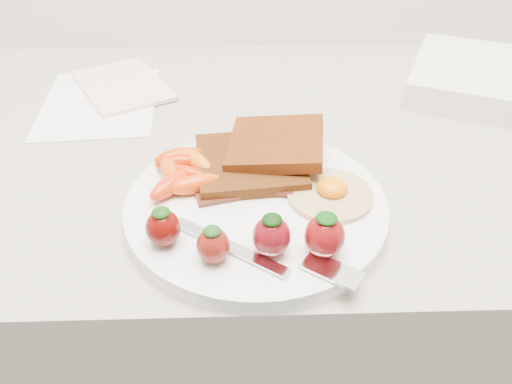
{
  "coord_description": "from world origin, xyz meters",
  "views": [
    {
      "loc": [
        -0.03,
        1.13,
        1.24
      ],
      "look_at": [
        -0.02,
        1.53,
        0.93
      ],
      "focal_mm": 35.0,
      "sensor_mm": 36.0,
      "label": 1
    }
  ],
  "objects": [
    {
      "name": "fork",
      "position": [
        -0.01,
        1.45,
        0.92
      ],
      "size": [
        0.17,
        0.1,
        0.0
      ],
      "color": "silver",
      "rests_on": "plate"
    },
    {
      "name": "paper_sheet",
      "position": [
        -0.24,
        1.79,
        0.9
      ],
      "size": [
        0.17,
        0.22,
        0.0
      ],
      "primitive_type": "cube",
      "rotation": [
        0.0,
        0.0,
        0.08
      ],
      "color": "white",
      "rests_on": "counter"
    },
    {
      "name": "counter",
      "position": [
        0.0,
        1.7,
        0.45
      ],
      "size": [
        2.0,
        0.6,
        0.9
      ],
      "primitive_type": "cube",
      "color": "gray",
      "rests_on": "ground"
    },
    {
      "name": "strawberries",
      "position": [
        -0.03,
        1.46,
        0.94
      ],
      "size": [
        0.18,
        0.05,
        0.04
      ],
      "color": "#550704",
      "rests_on": "plate"
    },
    {
      "name": "fried_egg",
      "position": [
        0.06,
        1.54,
        0.92
      ],
      "size": [
        0.11,
        0.11,
        0.02
      ],
      "color": "beige",
      "rests_on": "plate"
    },
    {
      "name": "plate",
      "position": [
        -0.02,
        1.53,
        0.91
      ],
      "size": [
        0.27,
        0.27,
        0.02
      ],
      "primitive_type": "cylinder",
      "color": "white",
      "rests_on": "counter"
    },
    {
      "name": "baby_carrots",
      "position": [
        -0.1,
        1.57,
        0.93
      ],
      "size": [
        0.08,
        0.1,
        0.02
      ],
      "color": "#BC2700",
      "rests_on": "plate"
    },
    {
      "name": "toast_lower",
      "position": [
        -0.03,
        1.59,
        0.93
      ],
      "size": [
        0.13,
        0.13,
        0.01
      ],
      "primitive_type": "cube",
      "rotation": [
        0.0,
        0.0,
        0.11
      ],
      "color": "#321A03",
      "rests_on": "plate"
    },
    {
      "name": "toast_upper",
      "position": [
        0.0,
        1.61,
        0.94
      ],
      "size": [
        0.12,
        0.12,
        0.02
      ],
      "primitive_type": "cube",
      "rotation": [
        0.0,
        -0.1,
        -0.14
      ],
      "color": "#3D1D08",
      "rests_on": "toast_lower"
    },
    {
      "name": "appliance",
      "position": [
        0.35,
        1.8,
        0.92
      ],
      "size": [
        0.33,
        0.3,
        0.04
      ],
      "primitive_type": "cube",
      "rotation": [
        0.0,
        0.0,
        -0.42
      ],
      "color": "white",
      "rests_on": "counter"
    },
    {
      "name": "bacon_strips",
      "position": [
        -0.03,
        1.55,
        0.92
      ],
      "size": [
        0.11,
        0.07,
        0.01
      ],
      "color": "#390A0C",
      "rests_on": "plate"
    },
    {
      "name": "notepad",
      "position": [
        -0.21,
        1.84,
        0.91
      ],
      "size": [
        0.18,
        0.2,
        0.01
      ],
      "primitive_type": "cube",
      "rotation": [
        0.0,
        0.0,
        0.5
      ],
      "color": "silver",
      "rests_on": "paper_sheet"
    }
  ]
}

